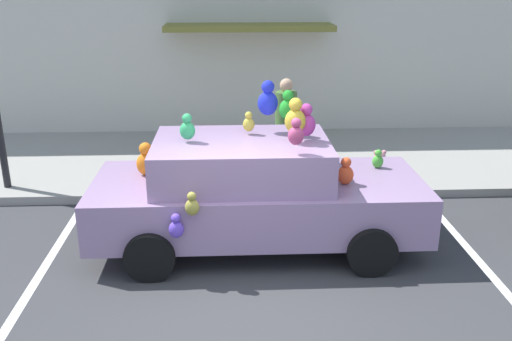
# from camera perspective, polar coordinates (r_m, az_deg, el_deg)

# --- Properties ---
(ground_plane) EXTENTS (60.00, 60.00, 0.00)m
(ground_plane) POSITION_cam_1_polar(r_m,az_deg,el_deg) (6.80, -1.66, -12.99)
(ground_plane) COLOR #38383A
(sidewalk) EXTENTS (24.00, 4.00, 0.15)m
(sidewalk) POSITION_cam_1_polar(r_m,az_deg,el_deg) (11.32, -2.17, 1.07)
(sidewalk) COLOR gray
(sidewalk) RESTS_ON ground
(parking_stripe_front) EXTENTS (0.12, 3.60, 0.01)m
(parking_stripe_front) POSITION_cam_1_polar(r_m,az_deg,el_deg) (8.35, 21.15, -7.86)
(parking_stripe_front) COLOR silver
(parking_stripe_front) RESTS_ON ground
(parking_stripe_rear) EXTENTS (0.12, 3.60, 0.01)m
(parking_stripe_rear) POSITION_cam_1_polar(r_m,az_deg,el_deg) (8.05, -20.50, -8.80)
(parking_stripe_rear) COLOR silver
(parking_stripe_rear) RESTS_ON ground
(plush_covered_car) EXTENTS (4.50, 2.06, 2.27)m
(plush_covered_car) POSITION_cam_1_polar(r_m,az_deg,el_deg) (7.71, -0.22, -2.13)
(plush_covered_car) COLOR #9778A0
(plush_covered_car) RESTS_ON ground
(teddy_bear_on_sidewalk) EXTENTS (0.29, 0.24, 0.55)m
(teddy_bear_on_sidewalk) POSITION_cam_1_polar(r_m,az_deg,el_deg) (10.19, 12.41, 0.46)
(teddy_bear_on_sidewalk) COLOR pink
(teddy_bear_on_sidewalk) RESTS_ON sidewalk
(pedestrian_near_shopfront) EXTENTS (0.37, 0.37, 1.81)m
(pedestrian_near_shopfront) POSITION_cam_1_polar(r_m,az_deg,el_deg) (9.85, 3.03, 3.77)
(pedestrian_near_shopfront) COLOR #476C33
(pedestrian_near_shopfront) RESTS_ON sidewalk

